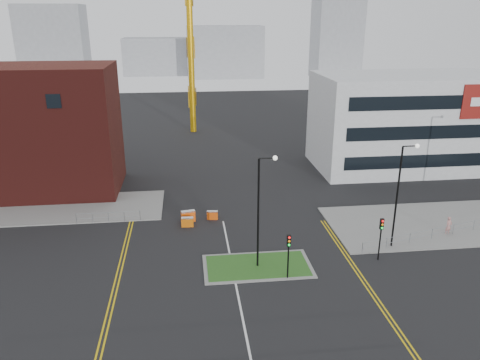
{
  "coord_description": "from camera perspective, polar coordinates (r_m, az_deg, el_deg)",
  "views": [
    {
      "loc": [
        -3.21,
        -24.45,
        18.88
      ],
      "look_at": [
        1.39,
        14.73,
        5.0
      ],
      "focal_mm": 35.0,
      "sensor_mm": 36.0,
      "label": 1
    }
  ],
  "objects": [
    {
      "name": "railing_left",
      "position": [
        46.81,
        -15.76,
        -4.19
      ],
      "size": [
        6.05,
        0.05,
        1.1
      ],
      "color": "gray",
      "rests_on": "ground"
    },
    {
      "name": "skyline_d",
      "position": [
        165.02,
        -8.62,
        14.69
      ],
      "size": [
        30.0,
        12.0,
        12.0
      ],
      "primitive_type": "cube",
      "color": "gray",
      "rests_on": "ground"
    },
    {
      "name": "yellow_left_a",
      "position": [
        39.7,
        -14.45,
        -9.68
      ],
      "size": [
        0.12,
        24.0,
        0.01
      ],
      "primitive_type": "cube",
      "color": "gold",
      "rests_on": "ground"
    },
    {
      "name": "railing_right",
      "position": [
        46.71,
        24.6,
        -5.29
      ],
      "size": [
        19.05,
        5.05,
        1.1
      ],
      "color": "gray",
      "rests_on": "ground"
    },
    {
      "name": "skyline_a",
      "position": [
        149.27,
        -21.73,
        15.05
      ],
      "size": [
        18.0,
        12.0,
        22.0
      ],
      "primitive_type": "cube",
      "color": "gray",
      "rests_on": "ground"
    },
    {
      "name": "yellow_right_b",
      "position": [
        38.11,
        14.51,
        -10.99
      ],
      "size": [
        0.12,
        20.0,
        0.01
      ],
      "primitive_type": "cube",
      "color": "gold",
      "rests_on": "ground"
    },
    {
      "name": "streetlamp_island",
      "position": [
        35.55,
        2.6,
        -2.9
      ],
      "size": [
        1.46,
        0.36,
        9.18
      ],
      "color": "black",
      "rests_on": "ground"
    },
    {
      "name": "ground",
      "position": [
        31.05,
        0.66,
        -18.06
      ],
      "size": [
        200.0,
        200.0,
        0.0
      ],
      "primitive_type": "plane",
      "color": "black",
      "rests_on": "ground"
    },
    {
      "name": "streetlamp_right_near",
      "position": [
        40.89,
        18.98,
        -0.94
      ],
      "size": [
        1.46,
        0.36,
        9.18
      ],
      "color": "black",
      "rests_on": "ground"
    },
    {
      "name": "barrier_left",
      "position": [
        45.61,
        -6.34,
        -4.35
      ],
      "size": [
        1.4,
        0.7,
        1.13
      ],
      "color": "#FF590E",
      "rests_on": "ground"
    },
    {
      "name": "yellow_right_a",
      "position": [
        38.01,
        14.08,
        -11.04
      ],
      "size": [
        0.12,
        20.0,
        0.01
      ],
      "primitive_type": "cube",
      "color": "gold",
      "rests_on": "ground"
    },
    {
      "name": "island_kerb",
      "position": [
        37.88,
        2.14,
        -10.46
      ],
      "size": [
        8.6,
        4.6,
        0.08
      ],
      "primitive_type": "cube",
      "color": "slate",
      "rests_on": "ground"
    },
    {
      "name": "office_block",
      "position": [
        64.83,
        20.4,
        6.72
      ],
      "size": [
        25.0,
        12.2,
        12.0
      ],
      "color": "silver",
      "rests_on": "ground"
    },
    {
      "name": "brick_building",
      "position": [
        57.32,
        -26.8,
        5.18
      ],
      "size": [
        24.2,
        10.07,
        14.24
      ],
      "color": "#4D1613",
      "rests_on": "ground"
    },
    {
      "name": "skyline_c",
      "position": [
        157.11,
        11.71,
        17.22
      ],
      "size": [
        14.0,
        12.0,
        28.0
      ],
      "primitive_type": "cube",
      "color": "gray",
      "rests_on": "ground"
    },
    {
      "name": "barrier_mid",
      "position": [
        44.6,
        -6.43,
        -5.06
      ],
      "size": [
        1.15,
        0.43,
        0.95
      ],
      "color": "#D7620B",
      "rests_on": "ground"
    },
    {
      "name": "centre_line",
      "position": [
        32.65,
        0.2,
        -15.93
      ],
      "size": [
        0.15,
        30.0,
        0.01
      ],
      "primitive_type": "cube",
      "color": "silver",
      "rests_on": "ground"
    },
    {
      "name": "skyline_b",
      "position": [
        155.39,
        -1.87,
        15.36
      ],
      "size": [
        24.0,
        12.0,
        16.0
      ],
      "primitive_type": "cube",
      "color": "gray",
      "rests_on": "ground"
    },
    {
      "name": "pavement_right",
      "position": [
        49.68,
        24.53,
        -4.74
      ],
      "size": [
        24.0,
        10.0,
        0.12
      ],
      "primitive_type": "cube",
      "color": "slate",
      "rests_on": "ground"
    },
    {
      "name": "grass_island",
      "position": [
        37.87,
        2.14,
        -10.43
      ],
      "size": [
        8.0,
        4.0,
        0.12
      ],
      "primitive_type": "cube",
      "color": "#204D19",
      "rests_on": "ground"
    },
    {
      "name": "traffic_light_right",
      "position": [
        39.36,
        16.82,
        -5.99
      ],
      "size": [
        0.28,
        0.33,
        3.65
      ],
      "color": "black",
      "rests_on": "ground"
    },
    {
      "name": "barrier_right",
      "position": [
        45.97,
        -3.39,
        -4.25
      ],
      "size": [
        1.08,
        0.47,
        0.88
      ],
      "color": "#E7500C",
      "rests_on": "ground"
    },
    {
      "name": "traffic_light_island",
      "position": [
        35.27,
        5.95,
        -8.28
      ],
      "size": [
        0.28,
        0.33,
        3.65
      ],
      "color": "black",
      "rests_on": "ground"
    },
    {
      "name": "pedestrian",
      "position": [
        46.56,
        24.09,
        -5.15
      ],
      "size": [
        0.74,
        0.59,
        1.77
      ],
      "primitive_type": "imported",
      "rotation": [
        0.0,
        0.0,
        0.28
      ],
      "color": "tan",
      "rests_on": "ground"
    },
    {
      "name": "yellow_left_b",
      "position": [
        39.66,
        -14.01,
        -9.67
      ],
      "size": [
        0.12,
        24.0,
        0.01
      ],
      "primitive_type": "cube",
      "color": "gold",
      "rests_on": "ground"
    },
    {
      "name": "pavement_left",
      "position": [
        52.85,
        -24.75,
        -3.36
      ],
      "size": [
        28.0,
        8.0,
        0.12
      ],
      "primitive_type": "cube",
      "color": "slate",
      "rests_on": "ground"
    }
  ]
}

